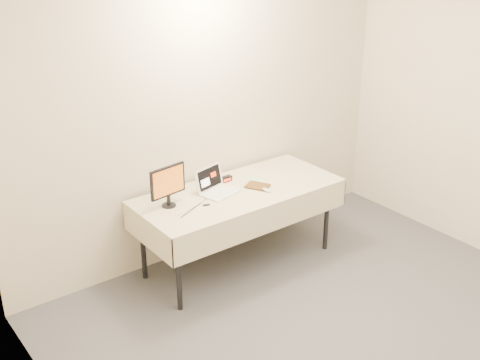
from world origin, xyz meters
TOP-DOWN VIEW (x-y plane):
  - back_wall at (0.00, 2.50)m, footprint 4.00×0.10m
  - table at (0.00, 2.05)m, footprint 1.86×0.81m
  - laptop at (-0.19, 2.13)m, footprint 0.37×0.33m
  - monitor at (-0.66, 2.14)m, footprint 0.34×0.14m
  - book at (0.11, 1.96)m, footprint 0.14×0.09m
  - alarm_clock at (0.02, 2.27)m, footprint 0.12×0.06m
  - clicker at (0.18, 1.88)m, footprint 0.06×0.11m
  - paper_form at (0.25, 2.08)m, footprint 0.11×0.26m
  - usb_dongle at (-0.40, 1.96)m, footprint 0.06×0.03m

SIDE VIEW (x-z plane):
  - table at x=0.00m, z-range 0.31..1.05m
  - paper_form at x=0.25m, z-range 0.74..0.74m
  - usb_dongle at x=-0.40m, z-range 0.74..0.75m
  - clicker at x=0.18m, z-range 0.74..0.76m
  - alarm_clock at x=0.02m, z-range 0.74..0.79m
  - laptop at x=-0.19m, z-range 0.68..0.90m
  - book at x=0.11m, z-range 0.74..0.94m
  - monitor at x=-0.66m, z-range 0.77..1.12m
  - back_wall at x=0.00m, z-range 0.00..2.70m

